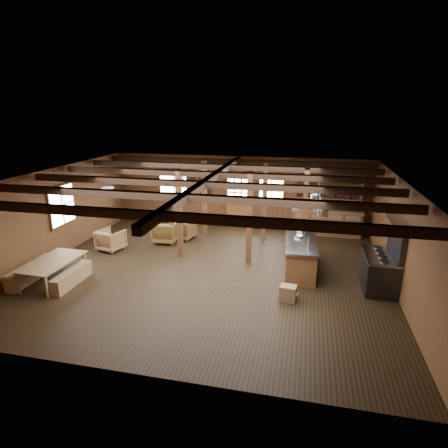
% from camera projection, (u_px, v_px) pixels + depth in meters
% --- Properties ---
extents(room, '(10.04, 9.04, 2.84)m').
position_uv_depth(room, '(208.00, 226.00, 10.44)').
color(room, black).
rests_on(room, ground).
extents(ceiling_joists, '(9.80, 8.82, 0.18)m').
position_uv_depth(ceiling_joists, '(210.00, 180.00, 10.22)').
color(ceiling_joists, black).
rests_on(ceiling_joists, ceiling).
extents(timber_posts, '(3.95, 2.35, 2.80)m').
position_uv_depth(timber_posts, '(240.00, 208.00, 12.27)').
color(timber_posts, '#4B2715').
rests_on(timber_posts, floor).
extents(back_door, '(1.02, 0.08, 2.15)m').
position_uv_depth(back_door, '(238.00, 205.00, 14.74)').
color(back_door, brown).
rests_on(back_door, floor).
extents(window_back_left, '(1.32, 0.06, 1.32)m').
position_uv_depth(window_back_left, '(174.00, 184.00, 15.07)').
color(window_back_left, white).
rests_on(window_back_left, wall_back).
extents(window_back_right, '(1.02, 0.06, 1.32)m').
position_uv_depth(window_back_right, '(271.00, 189.00, 14.26)').
color(window_back_right, white).
rests_on(window_back_right, wall_back).
extents(window_left, '(0.14, 1.24, 1.32)m').
position_uv_depth(window_left, '(62.00, 205.00, 11.87)').
color(window_left, white).
rests_on(window_left, wall_back).
extents(notice_boards, '(1.08, 0.03, 0.90)m').
position_uv_depth(notice_boards, '(201.00, 185.00, 14.83)').
color(notice_boards, beige).
rests_on(notice_boards, wall_back).
extents(back_counter, '(2.55, 0.60, 2.45)m').
position_uv_depth(back_counter, '(326.00, 219.00, 13.88)').
color(back_counter, brown).
rests_on(back_counter, floor).
extents(pendant_lamps, '(1.86, 2.36, 0.66)m').
position_uv_depth(pendant_lamps, '(146.00, 186.00, 11.58)').
color(pendant_lamps, '#2D2C2F').
rests_on(pendant_lamps, ceiling).
extents(pot_rack, '(0.39, 3.00, 0.45)m').
position_uv_depth(pot_rack, '(320.00, 199.00, 9.78)').
color(pot_rack, '#2D2C2F').
rests_on(pot_rack, ceiling).
extents(kitchen_island, '(0.99, 2.54, 1.20)m').
position_uv_depth(kitchen_island, '(300.00, 254.00, 10.91)').
color(kitchen_island, brown).
rests_on(kitchen_island, floor).
extents(step_stool, '(0.47, 0.36, 0.39)m').
position_uv_depth(step_stool, '(288.00, 293.00, 9.20)').
color(step_stool, '#936242').
rests_on(step_stool, floor).
extents(commercial_range, '(0.82, 1.59, 1.97)m').
position_uv_depth(commercial_range, '(382.00, 265.00, 9.73)').
color(commercial_range, '#2D2C2F').
rests_on(commercial_range, floor).
extents(dining_table, '(1.06, 1.83, 0.63)m').
position_uv_depth(dining_table, '(55.00, 272.00, 10.11)').
color(dining_table, olive).
rests_on(dining_table, floor).
extents(bench_wall, '(0.31, 1.67, 0.46)m').
position_uv_depth(bench_wall, '(31.00, 272.00, 10.29)').
color(bench_wall, '#936242').
rests_on(bench_wall, floor).
extents(bench_aisle, '(0.28, 1.50, 0.41)m').
position_uv_depth(bench_aisle, '(72.00, 277.00, 10.04)').
color(bench_aisle, '#936242').
rests_on(bench_aisle, floor).
extents(armchair_a, '(0.86, 0.89, 0.76)m').
position_uv_depth(armchair_a, '(166.00, 232.00, 13.16)').
color(armchair_a, brown).
rests_on(armchair_a, floor).
extents(armchair_b, '(0.91, 0.93, 0.72)m').
position_uv_depth(armchair_b, '(184.00, 229.00, 13.57)').
color(armchair_b, brown).
rests_on(armchair_b, floor).
extents(armchair_c, '(0.93, 0.94, 0.71)m').
position_uv_depth(armchair_c, '(111.00, 240.00, 12.44)').
color(armchair_c, '#916642').
rests_on(armchair_c, floor).
extents(counter_pot, '(0.29, 0.29, 0.17)m').
position_uv_depth(counter_pot, '(302.00, 229.00, 11.38)').
color(counter_pot, '#B7BABF').
rests_on(counter_pot, kitchen_island).
extents(bowl, '(0.31, 0.31, 0.06)m').
position_uv_depth(bowl, '(299.00, 236.00, 10.92)').
color(bowl, silver).
rests_on(bowl, kitchen_island).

